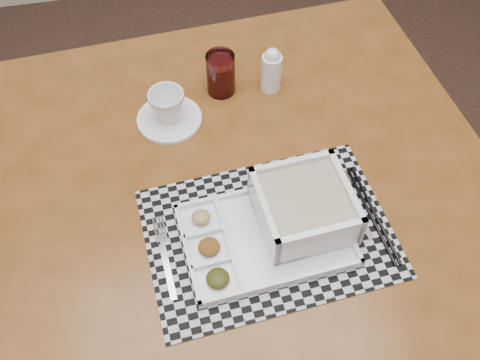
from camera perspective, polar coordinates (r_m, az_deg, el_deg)
name	(u,v)px	position (r m, az deg, el deg)	size (l,w,h in m)	color
dining_table	(248,206)	(1.20, 0.84, -2.81)	(1.15, 1.15, 0.81)	#4E2C0E
placemat	(269,233)	(1.06, 3.07, -5.66)	(0.48, 0.34, 0.00)	#A8A8B0
serving_tray	(292,216)	(1.05, 5.61, -3.79)	(0.34, 0.24, 0.09)	white
fork	(165,254)	(1.05, -7.97, -7.86)	(0.03, 0.19, 0.00)	silver
spoon	(345,184)	(1.14, 11.14, -0.46)	(0.04, 0.18, 0.01)	silver
chopsticks	(373,214)	(1.11, 13.95, -3.52)	(0.03, 0.24, 0.01)	black
saucer	(169,119)	(1.25, -7.54, 6.46)	(0.15, 0.15, 0.01)	white
cup	(167,106)	(1.22, -7.76, 7.83)	(0.08, 0.08, 0.08)	white
juice_glass	(221,75)	(1.28, -2.06, 11.14)	(0.07, 0.07, 0.11)	white
creamer_bottle	(271,70)	(1.28, 3.37, 11.64)	(0.05, 0.05, 0.12)	white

